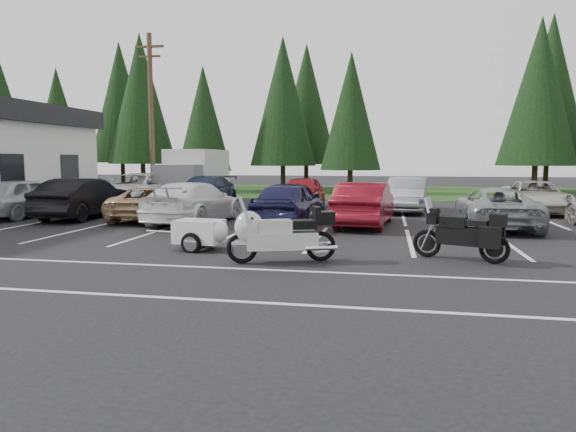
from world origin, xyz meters
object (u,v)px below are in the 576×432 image
at_px(car_far_4, 535,197).
at_px(car_near_5, 365,204).
at_px(car_near_3, 194,203).
at_px(car_far_1, 204,192).
at_px(box_truck, 191,176).
at_px(car_near_0, 24,197).
at_px(car_near_4, 290,203).
at_px(car_far_0, 137,190).
at_px(adventure_motorcycle, 460,229).
at_px(car_far_3, 407,195).
at_px(car_near_6, 496,208).
at_px(cargo_trailer, 199,235).
at_px(touring_motorcycle, 282,229).
at_px(car_near_1, 84,198).
at_px(car_near_2, 157,203).
at_px(car_far_2, 302,193).
at_px(utility_pole, 151,116).

bearing_deg(car_far_4, car_near_5, -138.99).
xyz_separation_m(car_near_3, car_far_1, (-1.80, 5.97, 0.00)).
xyz_separation_m(car_near_5, car_far_1, (-8.06, 5.51, -0.01)).
relative_size(box_truck, car_near_0, 1.17).
xyz_separation_m(car_far_1, car_far_4, (15.28, 0.44, -0.06)).
xyz_separation_m(car_near_4, car_far_0, (-8.91, 5.75, 0.03)).
height_order(box_truck, adventure_motorcycle, box_truck).
relative_size(car_near_0, car_near_4, 1.01).
height_order(car_near_4, car_far_3, car_near_4).
height_order(car_near_6, cargo_trailer, car_near_6).
xyz_separation_m(car_near_4, touring_motorcycle, (1.08, -6.61, -0.04)).
bearing_deg(cargo_trailer, car_near_1, 146.60).
bearing_deg(car_near_4, car_far_3, -122.63).
bearing_deg(car_near_1, car_near_2, 178.93).
bearing_deg(car_near_5, cargo_trailer, 60.88).
xyz_separation_m(car_near_1, car_far_4, (18.44, 5.72, -0.10)).
height_order(car_near_2, adventure_motorcycle, adventure_motorcycle).
height_order(car_near_2, car_near_3, car_near_3).
xyz_separation_m(car_near_2, car_far_3, (9.75, 5.15, 0.12)).
height_order(car_near_0, touring_motorcycle, car_near_0).
distance_m(car_near_2, car_far_4, 16.33).
bearing_deg(cargo_trailer, car_near_4, 82.30).
height_order(box_truck, car_near_3, box_truck).
distance_m(car_near_5, car_far_2, 6.56).
bearing_deg(car_far_0, box_truck, 60.73).
bearing_deg(car_far_4, touring_motorcycle, -122.62).
distance_m(utility_pole, car_near_5, 14.54).
bearing_deg(car_near_5, car_near_1, 4.52).
height_order(car_near_4, touring_motorcycle, car_near_4).
distance_m(car_near_4, car_far_3, 7.24).
height_order(car_near_1, car_far_3, car_near_1).
relative_size(box_truck, car_far_2, 1.22).
distance_m(car_near_2, cargo_trailer, 7.28).
bearing_deg(touring_motorcycle, car_near_1, 124.00).
bearing_deg(car_near_4, utility_pole, -37.33).
relative_size(car_far_2, adventure_motorcycle, 1.88).
height_order(car_near_5, car_near_6, car_near_5).
distance_m(car_near_0, car_near_6, 18.34).
bearing_deg(car_near_4, box_truck, -46.14).
xyz_separation_m(car_far_4, cargo_trailer, (-11.27, -11.76, -0.31)).
relative_size(car_far_1, car_far_2, 1.16).
distance_m(car_far_4, cargo_trailer, 16.29).
xyz_separation_m(car_far_0, car_far_4, (18.79, 0.61, -0.13)).
distance_m(car_far_3, adventure_motorcycle, 11.41).
bearing_deg(car_near_6, box_truck, -27.86).
distance_m(car_near_0, car_near_1, 2.66).
xyz_separation_m(box_truck, adventure_motorcycle, (12.22, -14.10, -0.70)).
distance_m(box_truck, car_near_5, 12.70).
height_order(car_near_0, car_near_3, car_near_0).
xyz_separation_m(utility_pole, car_near_2, (3.67, -7.37, -4.04)).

